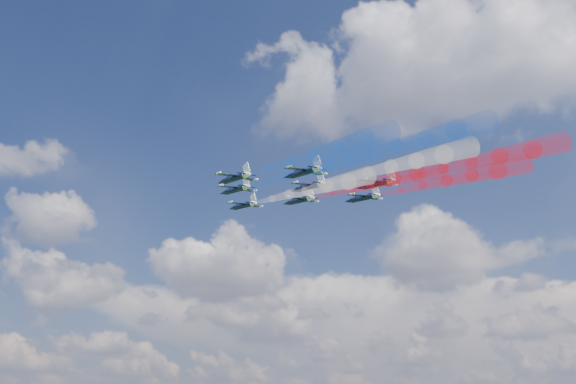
% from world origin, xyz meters
% --- Properties ---
extents(jet_lead, '(15.84, 14.79, 5.24)m').
position_xyz_m(jet_lead, '(0.10, 30.94, 127.67)').
color(jet_lead, black).
extents(trail_lead, '(37.94, 21.85, 8.42)m').
position_xyz_m(trail_lead, '(22.94, 19.65, 125.12)').
color(trail_lead, white).
extents(jet_inner_left, '(15.84, 14.79, 5.24)m').
position_xyz_m(jet_inner_left, '(6.62, 14.90, 126.10)').
color(jet_inner_left, black).
extents(trail_inner_left, '(37.94, 21.85, 8.42)m').
position_xyz_m(trail_inner_left, '(29.46, 3.62, 123.55)').
color(trail_inner_left, blue).
extents(jet_inner_right, '(15.84, 14.79, 5.24)m').
position_xyz_m(jet_inner_right, '(14.90, 33.21, 127.73)').
color(jet_inner_right, black).
extents(trail_inner_right, '(37.94, 21.85, 8.42)m').
position_xyz_m(trail_inner_right, '(37.74, 21.93, 125.18)').
color(trail_inner_right, red).
extents(jet_outer_left, '(15.84, 14.79, 5.24)m').
position_xyz_m(jet_outer_left, '(13.60, 1.93, 123.64)').
color(jet_outer_left, black).
extents(trail_outer_left, '(37.94, 21.85, 8.42)m').
position_xyz_m(trail_outer_left, '(36.44, -9.36, 121.10)').
color(trail_outer_left, blue).
extents(jet_center_third, '(15.84, 14.79, 5.24)m').
position_xyz_m(jet_center_third, '(23.63, 18.78, 125.56)').
color(jet_center_third, black).
extents(trail_center_third, '(37.94, 21.85, 8.42)m').
position_xyz_m(trail_center_third, '(46.47, 7.50, 123.01)').
color(trail_center_third, white).
extents(jet_outer_right, '(15.84, 14.79, 5.24)m').
position_xyz_m(jet_outer_right, '(31.16, 35.23, 126.75)').
color(jet_outer_right, black).
extents(trail_outer_right, '(37.94, 21.85, 8.42)m').
position_xyz_m(trail_outer_right, '(54.00, 23.95, 124.21)').
color(trail_outer_right, red).
extents(jet_rear_left, '(15.84, 14.79, 5.24)m').
position_xyz_m(jet_rear_left, '(29.24, 2.81, 122.83)').
color(jet_rear_left, black).
extents(trail_rear_left, '(37.94, 21.85, 8.42)m').
position_xyz_m(trail_rear_left, '(52.08, -8.47, 120.29)').
color(trail_rear_left, blue).
extents(jet_rear_right, '(15.84, 14.79, 5.24)m').
position_xyz_m(jet_rear_right, '(38.99, 21.57, 124.88)').
color(jet_rear_right, black).
extents(trail_rear_right, '(37.94, 21.85, 8.42)m').
position_xyz_m(trail_rear_right, '(61.83, 10.29, 122.33)').
color(trail_rear_right, red).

